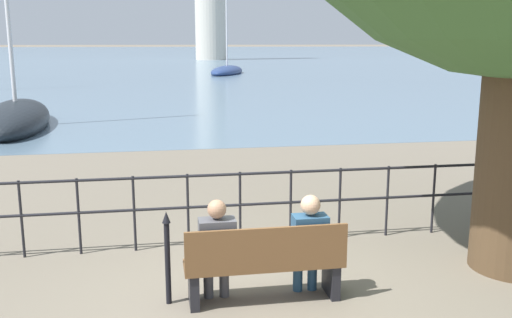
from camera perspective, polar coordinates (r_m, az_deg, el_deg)
ground_plane at (r=6.54m, az=0.78°, el=-13.83°), size 1000.00×1000.00×0.00m
harbor_water at (r=164.96m, az=-9.73°, el=10.53°), size 600.00×300.00×0.01m
park_bench at (r=6.31m, az=0.90°, el=-10.54°), size 1.75×0.45×0.90m
seated_person_left at (r=6.24m, az=-3.92°, el=-8.69°), size 0.39×0.35×1.18m
seated_person_right at (r=6.41m, az=5.31°, el=-8.08°), size 0.38×0.35×1.18m
promenade_railing at (r=7.96m, az=-1.61°, el=-3.80°), size 13.10×0.04×1.05m
closed_umbrella at (r=6.29m, az=-8.85°, el=-9.25°), size 0.09×0.09×1.05m
sailboat_3 at (r=20.83m, az=-22.83°, el=3.79°), size 2.81×7.40×9.46m
sailboat_4 at (r=50.94m, az=-2.91°, el=8.75°), size 4.73×8.06×6.99m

